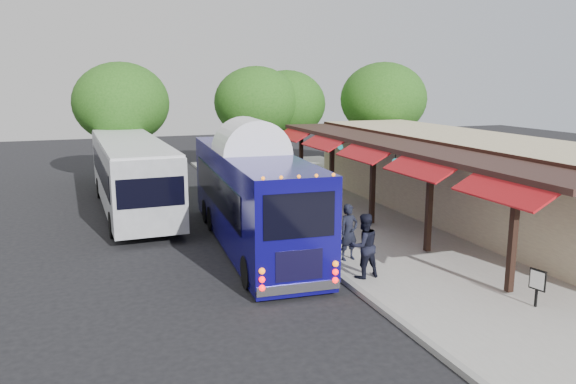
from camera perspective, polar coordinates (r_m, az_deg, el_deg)
name	(u,v)px	position (r m, az deg, el deg)	size (l,w,h in m)	color
ground	(326,269)	(18.25, 3.86, -7.83)	(90.00, 90.00, 0.00)	black
sidewalk	(397,224)	(23.85, 11.05, -3.20)	(10.00, 40.00, 0.15)	#9E9B93
curb	(286,235)	(21.79, -0.25, -4.38)	(0.20, 40.00, 0.16)	gray
station_shelter	(468,177)	(25.37, 17.78, 1.43)	(8.15, 20.00, 3.60)	tan
coach_bus	(251,192)	(20.43, -3.74, 0.03)	(3.08, 11.64, 3.69)	#0D0862
city_bus	(131,172)	(26.61, -15.62, 1.95)	(3.07, 12.37, 3.30)	gray
ped_a	(349,232)	(18.51, 6.21, -4.09)	(0.68, 0.45, 1.87)	black
ped_b	(364,246)	(16.94, 7.70, -5.43)	(0.95, 0.74, 1.96)	black
ped_c	(278,178)	(28.11, -1.06, 1.44)	(1.15, 0.48, 1.97)	black
ped_d	(256,168)	(31.42, -3.30, 2.42)	(1.23, 0.71, 1.91)	black
sign_board	(537,282)	(16.11, 24.00, -8.32)	(0.15, 0.46, 1.02)	black
tree_left	(256,103)	(35.91, -3.24, 9.07)	(5.32, 5.32, 6.81)	#382314
tree_mid	(287,104)	(37.46, -0.14, 8.95)	(5.14, 5.14, 6.58)	#382314
tree_right	(383,99)	(37.05, 9.66, 9.27)	(5.53, 5.53, 7.08)	#382314
tree_far	(121,103)	(33.91, -16.57, 8.66)	(5.45, 5.45, 6.98)	#382314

